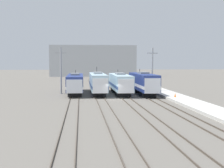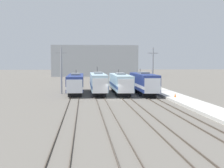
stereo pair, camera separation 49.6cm
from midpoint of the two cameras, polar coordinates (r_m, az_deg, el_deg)
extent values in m
plane|color=#666059|center=(52.66, -0.01, -2.78)|extent=(400.00, 400.00, 0.00)
cube|color=#4C4238|center=(52.43, -7.95, -2.76)|extent=(0.07, 120.00, 0.15)
cube|color=#4C4238|center=(52.40, -6.38, -2.76)|extent=(0.07, 120.00, 0.15)
cube|color=#4C4238|center=(52.44, -3.17, -2.73)|extent=(0.07, 120.00, 0.15)
cube|color=#4C4238|center=(52.52, -1.60, -2.71)|extent=(0.07, 120.00, 0.15)
cube|color=#4C4238|center=(52.81, 1.58, -2.68)|extent=(0.07, 120.00, 0.15)
cube|color=#4C4238|center=(53.01, 3.12, -2.66)|extent=(0.07, 120.00, 0.15)
cube|color=#4C4238|center=(53.54, 6.23, -2.61)|extent=(0.07, 120.00, 0.15)
cube|color=#4C4238|center=(53.85, 7.73, -2.58)|extent=(0.07, 120.00, 0.15)
cube|color=black|center=(57.75, -7.03, -1.73)|extent=(2.54, 3.85, 0.95)
cube|color=black|center=(66.46, -6.86, -0.97)|extent=(2.54, 3.85, 0.95)
cube|color=navy|center=(61.96, -6.96, 0.38)|extent=(2.99, 17.49, 2.74)
cube|color=silver|center=(62.00, -6.95, -0.13)|extent=(3.03, 17.53, 0.49)
cube|color=silver|center=(54.34, -7.13, -0.35)|extent=(2.75, 2.39, 2.33)
cube|color=black|center=(53.19, -7.16, 0.10)|extent=(2.33, 0.08, 0.65)
cube|color=slate|center=(61.88, -6.97, 1.81)|extent=(1.64, 4.37, 0.35)
cylinder|color=#38383D|center=(65.71, -6.90, 2.18)|extent=(0.12, 0.12, 0.91)
cube|color=#232326|center=(56.95, -2.65, -1.78)|extent=(2.40, 3.59, 0.95)
cube|color=#232326|center=(65.05, -3.03, -1.05)|extent=(2.40, 3.59, 0.95)
cube|color=#9EBCCC|center=(60.85, -2.86, 0.46)|extent=(2.82, 16.30, 3.01)
cube|color=navy|center=(60.89, -2.86, -0.10)|extent=(2.86, 16.34, 0.54)
cube|color=silver|center=(53.78, -2.49, -0.25)|extent=(2.60, 2.29, 2.56)
cube|color=black|center=(52.68, -2.42, 0.27)|extent=(2.21, 0.08, 0.72)
cube|color=gray|center=(60.76, -2.87, 2.04)|extent=(1.55, 4.07, 0.35)
cylinder|color=#38383D|center=(64.33, -3.03, 2.59)|extent=(0.12, 0.12, 1.34)
cube|color=#232326|center=(57.09, 1.75, -1.77)|extent=(2.53, 3.65, 0.95)
cube|color=#232326|center=(65.29, 0.81, -1.03)|extent=(2.53, 3.65, 0.95)
cube|color=#9EBCCC|center=(61.03, 1.25, 0.41)|extent=(2.97, 16.60, 2.85)
cube|color=navy|center=(61.07, 1.25, -0.13)|extent=(3.01, 16.64, 0.51)
cube|color=silver|center=(53.77, 2.20, -0.32)|extent=(2.73, 2.09, 2.42)
cube|color=black|center=(52.78, 2.34, 0.17)|extent=(2.32, 0.08, 0.68)
cube|color=gray|center=(60.95, 1.25, 1.91)|extent=(1.63, 4.15, 0.35)
cylinder|color=#38383D|center=(64.56, 0.86, 2.26)|extent=(0.12, 0.12, 0.86)
cube|color=black|center=(56.93, 6.24, -1.80)|extent=(2.55, 3.56, 0.95)
cube|color=black|center=(64.83, 4.76, -1.08)|extent=(2.55, 3.56, 0.95)
cube|color=navy|center=(60.71, 5.46, 0.46)|extent=(2.99, 16.17, 3.04)
cube|color=silver|center=(60.76, 5.46, -0.12)|extent=(3.03, 16.21, 0.55)
cube|color=silver|center=(53.81, 6.92, -0.26)|extent=(2.75, 2.19, 2.58)
cube|color=black|center=(52.78, 7.17, 0.27)|extent=(2.34, 0.08, 0.72)
cube|color=slate|center=(60.63, 5.47, 2.05)|extent=(1.65, 4.04, 0.35)
cylinder|color=#38383D|center=(64.12, 4.86, 2.40)|extent=(0.12, 0.12, 0.87)
cylinder|color=gray|center=(61.88, -9.55, 2.42)|extent=(0.35, 0.35, 9.11)
cube|color=gray|center=(61.88, -9.59, 5.63)|extent=(2.16, 0.16, 0.16)
cylinder|color=gray|center=(63.32, 7.15, 2.48)|extent=(0.35, 0.35, 9.11)
cube|color=gray|center=(63.32, 7.18, 5.62)|extent=(2.16, 0.16, 0.16)
cube|color=beige|center=(54.78, 11.39, -2.38)|extent=(4.00, 120.00, 0.40)
cone|color=orange|center=(53.26, 11.21, -2.00)|extent=(0.34, 0.34, 0.64)
cube|color=#9EA3A8|center=(138.75, -3.63, 4.23)|extent=(36.85, 13.91, 13.34)
camera|label=1|loc=(0.25, -90.26, -0.02)|focal=50.00mm
camera|label=2|loc=(0.25, 89.74, 0.02)|focal=50.00mm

